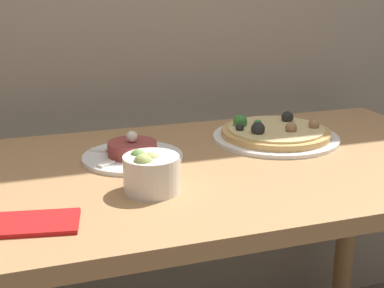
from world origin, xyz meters
name	(u,v)px	position (x,y,z in m)	size (l,w,h in m)	color
dining_table	(178,210)	(0.00, 0.34, 0.64)	(1.43, 0.68, 0.74)	#AD7F51
pizza_plate	(275,133)	(0.29, 0.46, 0.76)	(0.32, 0.32, 0.06)	white
tartare_plate	(133,153)	(-0.08, 0.42, 0.76)	(0.23, 0.23, 0.07)	white
small_bowl	(151,172)	(-0.09, 0.23, 0.78)	(0.11, 0.11, 0.09)	silver
napkin	(33,223)	(-0.31, 0.14, 0.75)	(0.16, 0.12, 0.01)	red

